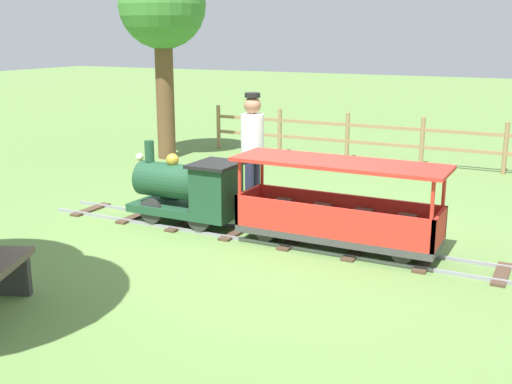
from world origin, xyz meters
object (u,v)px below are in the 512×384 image
at_px(conductor_person, 252,144).
at_px(oak_tree_far, 162,10).
at_px(passenger_car, 338,213).
at_px(locomotive, 189,189).

distance_m(conductor_person, oak_tree_far, 4.70).
height_order(passenger_car, oak_tree_far, oak_tree_far).
height_order(passenger_car, conductor_person, conductor_person).
bearing_deg(conductor_person, locomotive, 149.40).
relative_size(locomotive, passenger_car, 0.61).
distance_m(locomotive, passenger_car, 1.95).
bearing_deg(conductor_person, oak_tree_far, 49.72).
bearing_deg(passenger_car, oak_tree_far, 52.96).
relative_size(locomotive, conductor_person, 0.89).
distance_m(passenger_car, oak_tree_far, 6.43).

